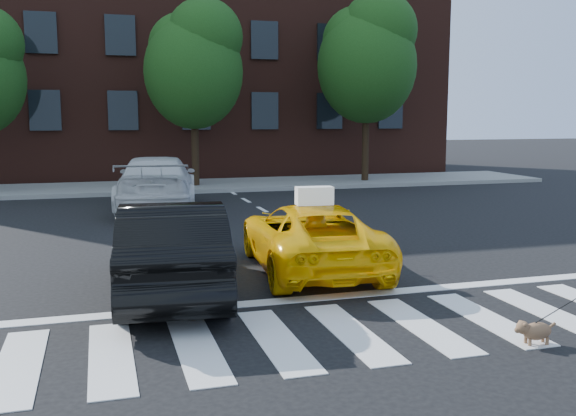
% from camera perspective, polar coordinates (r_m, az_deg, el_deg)
% --- Properties ---
extents(ground, '(120.00, 120.00, 0.00)m').
position_cam_1_polar(ground, '(8.48, 5.64, -10.94)').
color(ground, black).
rests_on(ground, ground).
extents(crosswalk, '(13.00, 2.40, 0.01)m').
position_cam_1_polar(crosswalk, '(8.48, 5.64, -10.90)').
color(crosswalk, silver).
rests_on(crosswalk, ground).
extents(stop_line, '(12.00, 0.30, 0.01)m').
position_cam_1_polar(stop_line, '(9.91, 2.12, -8.04)').
color(stop_line, silver).
rests_on(stop_line, ground).
extents(sidewalk_far, '(30.00, 4.00, 0.15)m').
position_cam_1_polar(sidewalk_far, '(25.24, -9.47, 1.93)').
color(sidewalk_far, slate).
rests_on(sidewalk_far, ground).
extents(building, '(26.00, 10.00, 12.00)m').
position_cam_1_polar(building, '(32.72, -11.40, 13.68)').
color(building, '#431F18').
rests_on(building, ground).
extents(tree_mid, '(3.69, 3.69, 7.10)m').
position_cam_1_polar(tree_mid, '(24.76, -8.33, 12.91)').
color(tree_mid, black).
rests_on(tree_mid, ground).
extents(tree_right, '(4.00, 4.00, 7.70)m').
position_cam_1_polar(tree_right, '(26.72, 7.11, 13.46)').
color(tree_right, black).
rests_on(tree_right, ground).
extents(taxi, '(2.38, 4.54, 1.22)m').
position_cam_1_polar(taxi, '(11.63, 2.01, -2.55)').
color(taxi, '#FFBD05').
rests_on(taxi, ground).
extents(black_sedan, '(1.95, 4.56, 1.46)m').
position_cam_1_polar(black_sedan, '(10.18, -10.26, -3.53)').
color(black_sedan, black).
rests_on(black_sedan, ground).
extents(white_suv, '(2.98, 5.78, 1.60)m').
position_cam_1_polar(white_suv, '(19.52, -11.58, 2.21)').
color(white_suv, silver).
rests_on(white_suv, ground).
extents(dog, '(0.54, 0.25, 0.31)m').
position_cam_1_polar(dog, '(8.50, 21.01, -10.14)').
color(dog, '#876045').
rests_on(dog, ground).
extents(taxi_sign, '(0.67, 0.33, 0.32)m').
position_cam_1_polar(taxi_sign, '(11.32, 2.35, 1.10)').
color(taxi_sign, white).
rests_on(taxi_sign, taxi).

